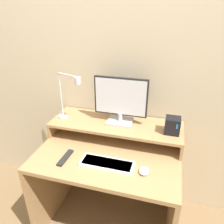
# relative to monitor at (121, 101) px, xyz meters

# --- Properties ---
(wall_back) EXTENTS (6.00, 0.05, 2.50)m
(wall_back) POSITION_rel_monitor_xyz_m (-0.03, 0.19, 0.19)
(wall_back) COLOR beige
(wall_back) RESTS_ON ground_plane
(desk) EXTENTS (1.04, 0.74, 0.74)m
(desk) POSITION_rel_monitor_xyz_m (-0.03, -0.21, -0.55)
(desk) COLOR #A87F51
(desk) RESTS_ON ground_plane
(monitor_shelf) EXTENTS (1.04, 0.35, 0.13)m
(monitor_shelf) POSITION_rel_monitor_xyz_m (-0.03, -0.02, -0.21)
(monitor_shelf) COLOR #A87F51
(monitor_shelf) RESTS_ON desk
(monitor) EXTENTS (0.41, 0.16, 0.37)m
(monitor) POSITION_rel_monitor_xyz_m (0.00, 0.00, 0.00)
(monitor) COLOR #BCBCC1
(monitor) RESTS_ON monitor_shelf
(desk_lamp) EXTENTS (0.25, 0.12, 0.38)m
(desk_lamp) POSITION_rel_monitor_xyz_m (-0.40, -0.06, 0.03)
(desk_lamp) COLOR silver
(desk_lamp) RESTS_ON monitor_shelf
(router_dock) EXTENTS (0.11, 0.10, 0.12)m
(router_dock) POSITION_rel_monitor_xyz_m (0.40, -0.05, -0.13)
(router_dock) COLOR black
(router_dock) RESTS_ON monitor_shelf
(keyboard) EXTENTS (0.36, 0.13, 0.02)m
(keyboard) POSITION_rel_monitor_xyz_m (0.00, -0.37, -0.31)
(keyboard) COLOR white
(keyboard) RESTS_ON desk
(mouse) EXTENTS (0.06, 0.08, 0.03)m
(mouse) POSITION_rel_monitor_xyz_m (0.25, -0.38, -0.30)
(mouse) COLOR silver
(mouse) RESTS_ON desk
(remote_control) EXTENTS (0.04, 0.18, 0.02)m
(remote_control) POSITION_rel_monitor_xyz_m (-0.30, -0.39, -0.31)
(remote_control) COLOR black
(remote_control) RESTS_ON desk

